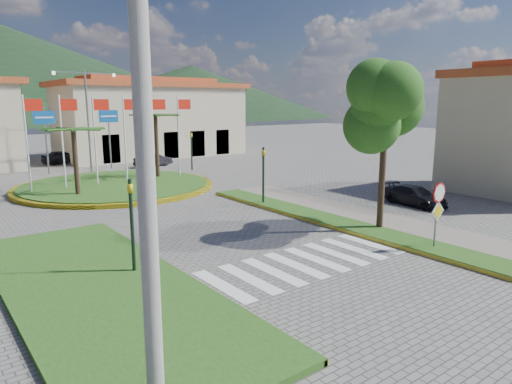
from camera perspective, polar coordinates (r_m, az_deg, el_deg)
ground at (r=13.93m, az=17.63°, el=-12.92°), size 160.00×160.00×0.00m
sidewalk_right at (r=19.72m, az=22.99°, el=-5.90°), size 4.00×28.00×0.15m
verge_right at (r=18.72m, az=21.15°, el=-6.60°), size 1.60×28.00×0.18m
median_left at (r=14.78m, az=-18.90°, el=-11.19°), size 5.00×14.00×0.18m
crosswalk at (r=16.33m, az=5.98°, el=-8.78°), size 8.00×3.00×0.01m
roundabout_island at (r=31.44m, az=-17.11°, el=0.81°), size 12.70×12.70×6.00m
stop_sign at (r=18.36m, az=21.78°, el=-1.49°), size 0.80×0.11×2.65m
deciduous_tree at (r=20.15m, az=15.90°, el=9.66°), size 3.60×3.60×6.80m
utility_pole at (r=7.83m, az=-13.66°, el=3.05°), size 0.32×0.32×9.00m
traffic_light_left at (r=15.08m, az=-15.28°, el=-3.12°), size 0.15×0.18×3.20m
traffic_light_right at (r=24.62m, az=0.92°, el=2.72°), size 0.15×0.18×3.20m
traffic_light_far at (r=38.15m, az=-8.07°, el=5.62°), size 0.18×0.15×3.20m
direction_sign_west at (r=39.09m, az=-24.85°, el=7.17°), size 1.60×0.14×5.20m
direction_sign_east at (r=40.48m, az=-17.89°, el=7.77°), size 1.60×0.14×5.20m
street_lamp_centre at (r=38.89m, az=-20.29°, el=8.92°), size 4.80×0.16×8.00m
building_right at (r=49.62m, az=-13.01°, el=8.98°), size 19.08×9.54×8.05m
hill_far_east at (r=163.41m, az=-8.04°, el=12.28°), size 120.00×120.00×18.00m
car_dark_a at (r=45.36m, az=-22.97°, el=4.04°), size 3.70×1.60×1.24m
car_dark_b at (r=41.13m, az=-12.71°, el=3.94°), size 3.68×2.10×1.15m
car_side_right at (r=26.41m, az=19.26°, el=-0.44°), size 1.73×3.74×1.06m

